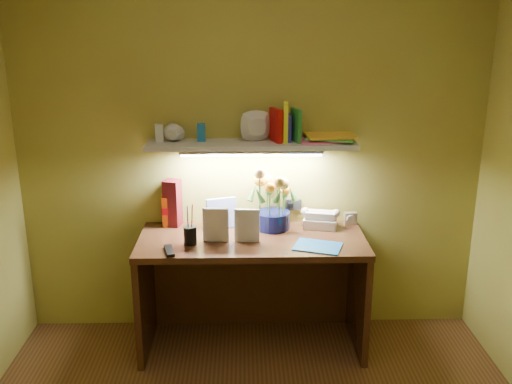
% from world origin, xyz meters
% --- Properties ---
extents(desk, '(1.40, 0.60, 0.75)m').
position_xyz_m(desk, '(0.00, 1.20, 0.38)').
color(desk, '#34190E').
rests_on(desk, ground).
extents(flower_bouquet, '(0.26, 0.26, 0.39)m').
position_xyz_m(flower_bouquet, '(0.14, 1.37, 0.94)').
color(flower_bouquet, '#080C34').
rests_on(flower_bouquet, desk).
extents(telephone, '(0.24, 0.20, 0.13)m').
position_xyz_m(telephone, '(0.44, 1.39, 0.81)').
color(telephone, beige).
rests_on(telephone, desk).
extents(desk_clock, '(0.08, 0.05, 0.08)m').
position_xyz_m(desk_clock, '(0.65, 1.43, 0.79)').
color(desk_clock, silver).
rests_on(desk_clock, desk).
extents(whisky_bottle, '(0.08, 0.08, 0.25)m').
position_xyz_m(whisky_bottle, '(-0.55, 1.43, 0.88)').
color(whisky_bottle, '#BB3C07').
rests_on(whisky_bottle, desk).
extents(whisky_box, '(0.12, 0.12, 0.31)m').
position_xyz_m(whisky_box, '(-0.51, 1.44, 0.90)').
color(whisky_box, '#520F15').
rests_on(whisky_box, desk).
extents(pen_cup, '(0.09, 0.09, 0.19)m').
position_xyz_m(pen_cup, '(-0.37, 1.11, 0.84)').
color(pen_cup, black).
rests_on(pen_cup, desk).
extents(art_card, '(0.20, 0.10, 0.19)m').
position_xyz_m(art_card, '(-0.19, 1.39, 0.85)').
color(art_card, silver).
rests_on(art_card, desk).
extents(tv_remote, '(0.08, 0.16, 0.02)m').
position_xyz_m(tv_remote, '(-0.48, 0.99, 0.76)').
color(tv_remote, black).
rests_on(tv_remote, desk).
extents(blue_folder, '(0.32, 0.28, 0.01)m').
position_xyz_m(blue_folder, '(0.39, 1.05, 0.75)').
color(blue_folder, '#1964AC').
rests_on(blue_folder, desk).
extents(desk_book_a, '(0.16, 0.05, 0.21)m').
position_xyz_m(desk_book_a, '(-0.30, 1.16, 0.86)').
color(desk_book_a, beige).
rests_on(desk_book_a, desk).
extents(desk_book_b, '(0.15, 0.03, 0.21)m').
position_xyz_m(desk_book_b, '(-0.11, 1.14, 0.85)').
color(desk_book_b, silver).
rests_on(desk_book_b, desk).
extents(wall_shelf, '(1.31, 0.30, 0.27)m').
position_xyz_m(wall_shelf, '(0.04, 1.38, 1.34)').
color(wall_shelf, silver).
rests_on(wall_shelf, ground).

